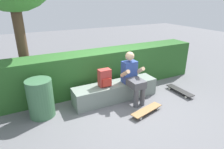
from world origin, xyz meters
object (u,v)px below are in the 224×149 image
object	(u,v)px
skateboard_near_person	(147,110)
skateboard_beside_bench	(180,90)
bench_main	(116,91)
backpack_on_bench	(105,78)
trash_bin	(41,98)
person_skater	(132,76)

from	to	relation	value
skateboard_near_person	skateboard_beside_bench	world-z (taller)	same
bench_main	skateboard_near_person	bearing A→B (deg)	-71.30
backpack_on_bench	trash_bin	distance (m)	1.43
trash_bin	bench_main	bearing A→B (deg)	-2.26
trash_bin	skateboard_near_person	bearing A→B (deg)	-25.03
bench_main	backpack_on_bench	bearing A→B (deg)	-178.15
person_skater	backpack_on_bench	size ratio (longest dim) A/B	2.93
bench_main	trash_bin	size ratio (longest dim) A/B	2.58
bench_main	skateboard_near_person	size ratio (longest dim) A/B	2.53
skateboard_beside_bench	backpack_on_bench	size ratio (longest dim) A/B	2.01
person_skater	trash_bin	size ratio (longest dim) A/B	1.45
bench_main	skateboard_beside_bench	bearing A→B (deg)	-16.59
bench_main	backpack_on_bench	distance (m)	0.50
skateboard_beside_bench	skateboard_near_person	bearing A→B (deg)	-164.21
person_skater	skateboard_near_person	size ratio (longest dim) A/B	1.42
skateboard_near_person	trash_bin	world-z (taller)	trash_bin
backpack_on_bench	trash_bin	size ratio (longest dim) A/B	0.50
skateboard_near_person	backpack_on_bench	bearing A→B (deg)	124.32
skateboard_near_person	trash_bin	bearing A→B (deg)	154.97
skateboard_beside_bench	trash_bin	xyz separation A→B (m)	(-3.34, 0.55, 0.33)
bench_main	person_skater	world-z (taller)	person_skater
person_skater	trash_bin	distance (m)	2.06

